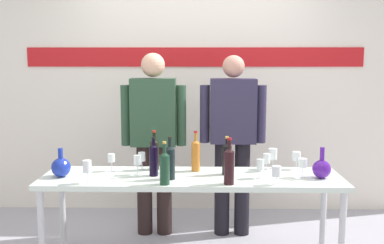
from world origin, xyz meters
The scene contains 23 objects.
back_wall centered at (0.00, 1.46, 1.50)m, with size 5.05×0.11×3.00m.
display_table centered at (0.00, 0.00, 0.68)m, with size 2.31×0.61×0.74m.
decanter_blue_left centered at (-1.00, -0.05, 0.81)m, with size 0.15×0.15×0.22m.
decanter_blue_right centered at (0.99, -0.05, 0.81)m, with size 0.14×0.14×0.24m.
presenter_left centered at (-0.36, 0.69, 0.97)m, with size 0.60×0.22×1.69m.
presenter_right centered at (0.36, 0.69, 0.95)m, with size 0.60×0.22×1.67m.
wine_bottle_0 centered at (0.03, 0.16, 0.87)m, with size 0.07×0.07×0.33m.
wine_bottle_1 centered at (-0.16, -0.10, 0.87)m, with size 0.07×0.07×0.33m.
wine_bottle_2 centered at (0.27, -0.23, 0.88)m, with size 0.07×0.07×0.34m.
wine_bottle_3 centered at (-0.31, 0.20, 0.87)m, with size 0.08×0.08×0.32m.
wine_bottle_4 centered at (-0.19, -0.25, 0.86)m, with size 0.07×0.07×0.31m.
wine_bottle_5 centered at (0.27, 0.05, 0.87)m, with size 0.07×0.07×0.30m.
wine_bottle_6 centered at (-0.29, 0.00, 0.87)m, with size 0.07×0.07×0.30m.
wine_glass_left_0 centered at (-0.41, 0.17, 0.84)m, with size 0.06×0.06×0.15m.
wine_glass_left_1 centered at (-0.65, 0.14, 0.84)m, with size 0.06×0.06×0.14m.
wine_glass_left_2 centered at (-0.75, -0.23, 0.86)m, with size 0.06×0.06×0.17m.
wine_glass_left_3 centered at (-0.42, 0.03, 0.85)m, with size 0.06×0.06×0.15m.
wine_glass_right_0 centered at (0.66, 0.25, 0.86)m, with size 0.07×0.07×0.17m.
wine_glass_right_1 centered at (0.85, 0.23, 0.84)m, with size 0.07×0.07×0.15m.
wine_glass_right_2 centered at (0.60, 0.16, 0.84)m, with size 0.06×0.06×0.14m.
wine_glass_right_3 centered at (0.85, -0.03, 0.85)m, with size 0.07×0.07×0.15m.
wine_glass_right_4 centered at (0.61, -0.24, 0.83)m, with size 0.07×0.07×0.14m.
wine_glass_right_5 centered at (0.52, -0.06, 0.84)m, with size 0.06×0.06×0.15m.
Camera 1 is at (0.07, -3.44, 1.63)m, focal length 42.70 mm.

